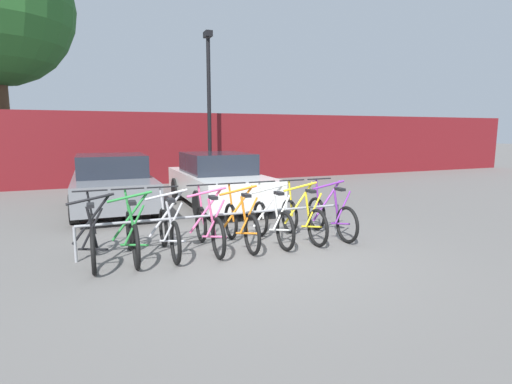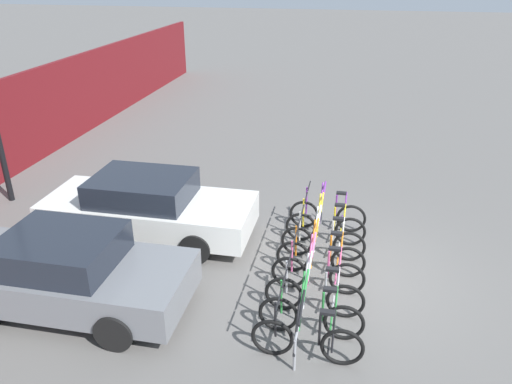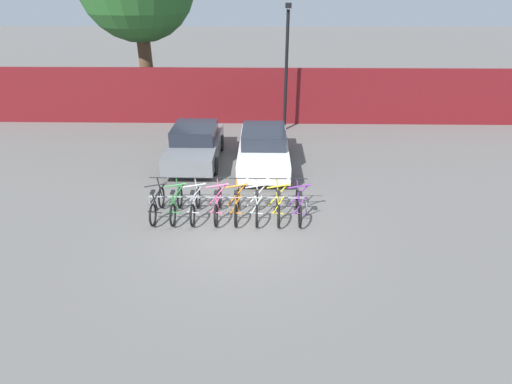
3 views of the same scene
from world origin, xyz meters
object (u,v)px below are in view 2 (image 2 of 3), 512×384
(bicycle_pink, at_px, (318,273))
(bicycle_orange, at_px, (320,257))
(bike_rack, at_px, (312,258))
(bicycle_silver, at_px, (314,295))
(bicycle_yellow, at_px, (325,227))
(car_grey, at_px, (69,272))
(bicycle_black, at_px, (307,340))
(car_white, at_px, (148,207))
(bicycle_green, at_px, (311,316))
(bicycle_purple, at_px, (327,214))
(bicycle_white, at_px, (323,242))

(bicycle_pink, bearing_deg, bicycle_orange, 3.30)
(bike_rack, distance_m, bicycle_silver, 0.97)
(bicycle_yellow, relative_size, car_grey, 0.42)
(bicycle_black, height_order, bicycle_silver, same)
(bicycle_silver, relative_size, bicycle_orange, 1.00)
(bicycle_black, distance_m, bicycle_silver, 1.13)
(car_grey, relative_size, car_white, 0.91)
(bicycle_pink, distance_m, bicycle_yellow, 1.77)
(bicycle_black, distance_m, bicycle_pink, 1.79)
(car_white, bearing_deg, bicycle_yellow, -83.47)
(bicycle_green, distance_m, bicycle_yellow, 2.99)
(bike_rack, bearing_deg, car_white, 74.10)
(bicycle_pink, bearing_deg, bike_rack, 30.46)
(bicycle_black, relative_size, car_grey, 0.42)
(bicycle_silver, bearing_deg, bicycle_black, 177.22)
(bicycle_green, relative_size, bicycle_purple, 1.00)
(bicycle_white, bearing_deg, car_grey, 118.07)
(bicycle_silver, bearing_deg, car_white, 59.58)
(bicycle_orange, relative_size, car_grey, 0.42)
(bike_rack, relative_size, bicycle_black, 2.75)
(bicycle_silver, xyz_separation_m, bicycle_yellow, (2.43, 0.00, 0.00))
(car_white, bearing_deg, bicycle_black, -129.35)
(bicycle_black, height_order, bicycle_orange, same)
(bicycle_pink, bearing_deg, car_grey, 110.57)
(bicycle_green, height_order, bicycle_white, same)
(bicycle_orange, height_order, bicycle_purple, same)
(bike_rack, relative_size, bicycle_purple, 2.75)
(bike_rack, relative_size, bicycle_silver, 2.75)
(bicycle_purple, bearing_deg, bicycle_yellow, 179.95)
(bike_rack, distance_m, bicycle_green, 1.53)
(bicycle_pink, height_order, car_grey, car_grey)
(bicycle_green, height_order, bicycle_orange, same)
(bicycle_silver, xyz_separation_m, bicycle_purple, (3.03, 0.00, 0.00))
(bicycle_pink, distance_m, bicycle_purple, 2.37)
(bicycle_orange, bearing_deg, bike_rack, 149.16)
(bicycle_silver, bearing_deg, car_grey, 95.81)
(bicycle_orange, bearing_deg, bicycle_white, -2.10)
(bicycle_black, distance_m, bicycle_yellow, 3.56)
(bicycle_yellow, bearing_deg, bicycle_black, -178.92)
(bicycle_white, bearing_deg, bicycle_pink, 177.58)
(bicycle_silver, bearing_deg, bike_rack, 6.09)
(bicycle_green, xyz_separation_m, bicycle_purple, (3.59, 0.00, 0.00))
(car_grey, bearing_deg, bicycle_silver, -81.40)
(bike_rack, height_order, bicycle_white, bicycle_white)
(bicycle_green, bearing_deg, bicycle_silver, 1.84)
(bicycle_yellow, distance_m, car_white, 3.85)
(bicycle_green, bearing_deg, bicycle_pink, 1.84)
(bike_rack, distance_m, bicycle_orange, 0.33)
(bicycle_orange, xyz_separation_m, bicycle_yellow, (1.21, 0.00, 0.00))
(bicycle_silver, height_order, car_white, car_white)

